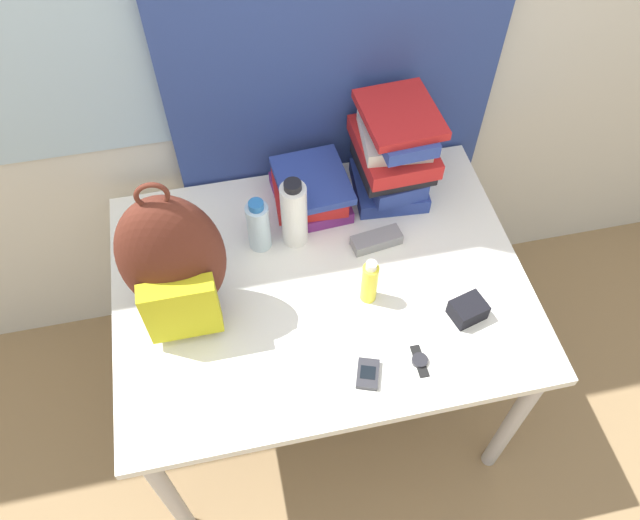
% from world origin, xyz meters
% --- Properties ---
extents(ground_plane, '(12.00, 12.00, 0.00)m').
position_xyz_m(ground_plane, '(0.00, 0.00, 0.00)').
color(ground_plane, '#8C704C').
extents(wall_back, '(6.00, 0.06, 2.50)m').
position_xyz_m(wall_back, '(-0.00, 0.97, 1.25)').
color(wall_back, beige).
rests_on(wall_back, ground_plane).
extents(curtain_blue, '(1.00, 0.04, 2.50)m').
position_xyz_m(curtain_blue, '(0.15, 0.92, 1.25)').
color(curtain_blue, navy).
rests_on(curtain_blue, ground_plane).
extents(desk, '(1.18, 0.89, 0.74)m').
position_xyz_m(desk, '(0.00, 0.44, 0.66)').
color(desk, silver).
rests_on(desk, ground_plane).
extents(backpack, '(0.27, 0.21, 0.50)m').
position_xyz_m(backpack, '(-0.38, 0.43, 0.96)').
color(backpack, '#512319').
rests_on(backpack, desk).
extents(book_stack_left, '(0.23, 0.26, 0.12)m').
position_xyz_m(book_stack_left, '(0.03, 0.74, 0.80)').
color(book_stack_left, '#6B2370').
rests_on(book_stack_left, desk).
extents(book_stack_center, '(0.23, 0.29, 0.33)m').
position_xyz_m(book_stack_center, '(0.29, 0.74, 0.91)').
color(book_stack_center, navy).
rests_on(book_stack_center, desk).
extents(water_bottle, '(0.07, 0.07, 0.19)m').
position_xyz_m(water_bottle, '(-0.15, 0.61, 0.83)').
color(water_bottle, silver).
rests_on(water_bottle, desk).
extents(sports_bottle, '(0.08, 0.08, 0.24)m').
position_xyz_m(sports_bottle, '(-0.04, 0.61, 0.86)').
color(sports_bottle, white).
rests_on(sports_bottle, desk).
extents(sunscreen_bottle, '(0.05, 0.05, 0.16)m').
position_xyz_m(sunscreen_bottle, '(0.12, 0.36, 0.82)').
color(sunscreen_bottle, yellow).
rests_on(sunscreen_bottle, desk).
extents(cell_phone, '(0.08, 0.10, 0.02)m').
position_xyz_m(cell_phone, '(0.06, 0.13, 0.75)').
color(cell_phone, '#2D2D33').
rests_on(cell_phone, desk).
extents(sunglasses_case, '(0.16, 0.08, 0.04)m').
position_xyz_m(sunglasses_case, '(0.19, 0.54, 0.76)').
color(sunglasses_case, gray).
rests_on(sunglasses_case, desk).
extents(camera_pouch, '(0.11, 0.09, 0.05)m').
position_xyz_m(camera_pouch, '(0.37, 0.25, 0.77)').
color(camera_pouch, black).
rests_on(camera_pouch, desk).
extents(wristwatch, '(0.04, 0.09, 0.01)m').
position_xyz_m(wristwatch, '(0.20, 0.14, 0.75)').
color(wristwatch, black).
rests_on(wristwatch, desk).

